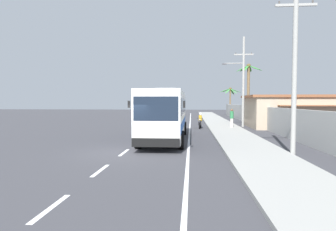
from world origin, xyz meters
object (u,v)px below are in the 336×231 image
at_px(utility_pole_nearest, 295,63).
at_px(palm_second, 230,95).
at_px(palm_nearest, 248,83).
at_px(motorcycle_beside_bus, 200,122).
at_px(utility_pole_mid, 243,80).
at_px(coach_bus_foreground, 166,113).
at_px(pedestrian_near_kerb, 232,118).
at_px(roadside_building, 313,111).

xyz_separation_m(utility_pole_nearest, palm_second, (2.23, 40.39, -0.63)).
bearing_deg(palm_second, palm_nearest, -89.57).
bearing_deg(motorcycle_beside_bus, utility_pole_nearest, -74.15).
relative_size(motorcycle_beside_bus, utility_pole_mid, 0.21).
height_order(coach_bus_foreground, utility_pole_mid, utility_pole_mid).
xyz_separation_m(motorcycle_beside_bus, pedestrian_near_kerb, (3.07, -0.21, 0.46)).
height_order(coach_bus_foreground, palm_nearest, palm_nearest).
height_order(motorcycle_beside_bus, roadside_building, roadside_building).
relative_size(palm_nearest, palm_second, 1.43).
bearing_deg(coach_bus_foreground, roadside_building, 36.65).
bearing_deg(pedestrian_near_kerb, palm_nearest, -103.89).
xyz_separation_m(coach_bus_foreground, palm_nearest, (9.12, 18.30, 3.14)).
xyz_separation_m(pedestrian_near_kerb, palm_second, (3.25, 26.18, 2.83)).
relative_size(motorcycle_beside_bus, roadside_building, 0.15).
bearing_deg(motorcycle_beside_bus, utility_pole_mid, 22.97).
bearing_deg(coach_bus_foreground, palm_second, 75.57).
xyz_separation_m(motorcycle_beside_bus, roadside_building, (11.40, 1.48, 1.04)).
height_order(palm_nearest, palm_second, palm_nearest).
bearing_deg(utility_pole_mid, motorcycle_beside_bus, -157.03).
height_order(pedestrian_near_kerb, palm_nearest, palm_nearest).
bearing_deg(roadside_building, coach_bus_foreground, -143.35).
bearing_deg(coach_bus_foreground, utility_pole_nearest, -38.75).
height_order(pedestrian_near_kerb, utility_pole_mid, utility_pole_mid).
bearing_deg(motorcycle_beside_bus, coach_bus_foreground, -106.54).
relative_size(coach_bus_foreground, palm_nearest, 1.46).
xyz_separation_m(coach_bus_foreground, utility_pole_mid, (7.10, 10.87, 3.05)).
height_order(palm_nearest, roadside_building, palm_nearest).
xyz_separation_m(motorcycle_beside_bus, utility_pole_mid, (4.44, 1.88, 4.30)).
relative_size(coach_bus_foreground, utility_pole_nearest, 1.26).
bearing_deg(palm_nearest, palm_second, 90.43).
bearing_deg(roadside_building, palm_nearest, 122.30).
relative_size(coach_bus_foreground, motorcycle_beside_bus, 5.64).
bearing_deg(palm_second, utility_pole_mid, -94.49).
relative_size(pedestrian_near_kerb, palm_nearest, 0.24).
bearing_deg(pedestrian_near_kerb, utility_pole_mid, -117.42).
distance_m(coach_bus_foreground, utility_pole_nearest, 9.08).
relative_size(utility_pole_nearest, utility_pole_mid, 0.94).
distance_m(pedestrian_near_kerb, utility_pole_nearest, 14.66).
distance_m(coach_bus_foreground, utility_pole_mid, 13.34).
distance_m(pedestrian_near_kerb, palm_second, 26.53).
distance_m(motorcycle_beside_bus, palm_second, 26.93).
relative_size(coach_bus_foreground, utility_pole_mid, 1.18).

